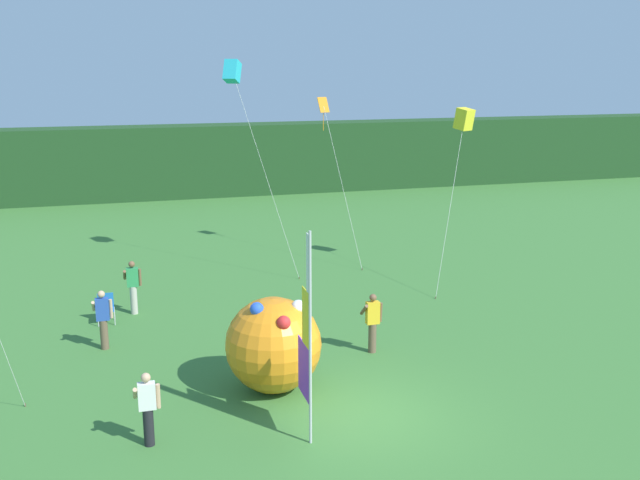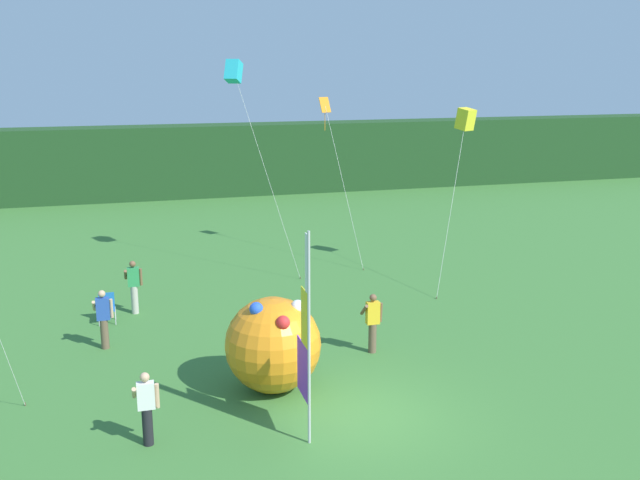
{
  "view_description": "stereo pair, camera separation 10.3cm",
  "coord_description": "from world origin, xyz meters",
  "px_view_note": "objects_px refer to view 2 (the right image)",
  "views": [
    {
      "loc": [
        -5.08,
        -14.33,
        7.84
      ],
      "look_at": [
        -0.06,
        3.49,
        3.3
      ],
      "focal_mm": 41.23,
      "sensor_mm": 36.0,
      "label": 1
    },
    {
      "loc": [
        -4.98,
        -14.36,
        7.84
      ],
      "look_at": [
        -0.06,
        3.49,
        3.3
      ],
      "focal_mm": 41.23,
      "sensor_mm": 36.0,
      "label": 2
    }
  ],
  "objects_px": {
    "person_near_banner": "(134,285)",
    "inflatable_balloon": "(273,344)",
    "kite_orange_diamond_2": "(328,118)",
    "person_far_left": "(146,407)",
    "folding_chair": "(107,306)",
    "person_mid_field": "(373,321)",
    "person_far_right": "(103,318)",
    "banner_flag": "(305,340)",
    "kite_yellow_box_3": "(466,120)",
    "kite_cyan_box_0": "(234,72)"
  },
  "relations": [
    {
      "from": "folding_chair",
      "to": "kite_orange_diamond_2",
      "type": "xyz_separation_m",
      "value": [
        8.75,
        5.92,
        5.09
      ]
    },
    {
      "from": "person_near_banner",
      "to": "person_mid_field",
      "type": "height_order",
      "value": "person_near_banner"
    },
    {
      "from": "folding_chair",
      "to": "kite_yellow_box_3",
      "type": "bearing_deg",
      "value": 9.17
    },
    {
      "from": "banner_flag",
      "to": "kite_orange_diamond_2",
      "type": "xyz_separation_m",
      "value": [
        4.61,
        14.42,
        3.4
      ]
    },
    {
      "from": "banner_flag",
      "to": "person_near_banner",
      "type": "height_order",
      "value": "banner_flag"
    },
    {
      "from": "person_mid_field",
      "to": "inflatable_balloon",
      "type": "relative_size",
      "value": 0.71
    },
    {
      "from": "person_far_right",
      "to": "person_far_left",
      "type": "bearing_deg",
      "value": -80.93
    },
    {
      "from": "banner_flag",
      "to": "person_far_left",
      "type": "height_order",
      "value": "banner_flag"
    },
    {
      "from": "person_far_left",
      "to": "folding_chair",
      "type": "distance_m",
      "value": 8.01
    },
    {
      "from": "person_far_left",
      "to": "kite_cyan_box_0",
      "type": "height_order",
      "value": "kite_cyan_box_0"
    },
    {
      "from": "person_mid_field",
      "to": "folding_chair",
      "type": "relative_size",
      "value": 1.89
    },
    {
      "from": "banner_flag",
      "to": "folding_chair",
      "type": "distance_m",
      "value": 9.6
    },
    {
      "from": "banner_flag",
      "to": "kite_yellow_box_3",
      "type": "distance_m",
      "value": 14.13
    },
    {
      "from": "person_far_right",
      "to": "kite_yellow_box_3",
      "type": "distance_m",
      "value": 14.41
    },
    {
      "from": "person_near_banner",
      "to": "folding_chair",
      "type": "xyz_separation_m",
      "value": [
        -0.85,
        -0.57,
        -0.41
      ]
    },
    {
      "from": "inflatable_balloon",
      "to": "person_far_right",
      "type": "bearing_deg",
      "value": 136.1
    },
    {
      "from": "person_mid_field",
      "to": "inflatable_balloon",
      "type": "xyz_separation_m",
      "value": [
        -3.11,
        -1.6,
        0.28
      ]
    },
    {
      "from": "inflatable_balloon",
      "to": "folding_chair",
      "type": "xyz_separation_m",
      "value": [
        -3.95,
        6.06,
        -0.66
      ]
    },
    {
      "from": "person_far_right",
      "to": "kite_orange_diamond_2",
      "type": "height_order",
      "value": "kite_orange_diamond_2"
    },
    {
      "from": "person_far_left",
      "to": "kite_orange_diamond_2",
      "type": "bearing_deg",
      "value": 60.42
    },
    {
      "from": "person_far_right",
      "to": "kite_orange_diamond_2",
      "type": "distance_m",
      "value": 12.87
    },
    {
      "from": "person_near_banner",
      "to": "inflatable_balloon",
      "type": "bearing_deg",
      "value": -64.94
    },
    {
      "from": "person_near_banner",
      "to": "kite_cyan_box_0",
      "type": "xyz_separation_m",
      "value": [
        4.04,
        4.36,
        6.5
      ]
    },
    {
      "from": "person_mid_field",
      "to": "person_far_left",
      "type": "relative_size",
      "value": 1.03
    },
    {
      "from": "person_near_banner",
      "to": "inflatable_balloon",
      "type": "relative_size",
      "value": 0.73
    },
    {
      "from": "folding_chair",
      "to": "person_mid_field",
      "type": "bearing_deg",
      "value": -32.29
    },
    {
      "from": "person_mid_field",
      "to": "folding_chair",
      "type": "height_order",
      "value": "person_mid_field"
    },
    {
      "from": "banner_flag",
      "to": "person_near_banner",
      "type": "relative_size",
      "value": 2.65
    },
    {
      "from": "person_near_banner",
      "to": "kite_cyan_box_0",
      "type": "relative_size",
      "value": 0.22
    },
    {
      "from": "person_near_banner",
      "to": "kite_yellow_box_3",
      "type": "distance_m",
      "value": 13.0
    },
    {
      "from": "person_near_banner",
      "to": "kite_orange_diamond_2",
      "type": "distance_m",
      "value": 10.63
    },
    {
      "from": "inflatable_balloon",
      "to": "banner_flag",
      "type": "bearing_deg",
      "value": -85.51
    },
    {
      "from": "kite_cyan_box_0",
      "to": "kite_yellow_box_3",
      "type": "height_order",
      "value": "kite_cyan_box_0"
    },
    {
      "from": "inflatable_balloon",
      "to": "folding_chair",
      "type": "height_order",
      "value": "inflatable_balloon"
    },
    {
      "from": "kite_orange_diamond_2",
      "to": "kite_yellow_box_3",
      "type": "relative_size",
      "value": 1.04
    },
    {
      "from": "banner_flag",
      "to": "person_near_banner",
      "type": "xyz_separation_m",
      "value": [
        -3.29,
        9.07,
        -1.27
      ]
    },
    {
      "from": "person_mid_field",
      "to": "person_far_right",
      "type": "distance_m",
      "value": 7.45
    },
    {
      "from": "inflatable_balloon",
      "to": "person_mid_field",
      "type": "bearing_deg",
      "value": 27.22
    },
    {
      "from": "kite_cyan_box_0",
      "to": "kite_orange_diamond_2",
      "type": "height_order",
      "value": "kite_cyan_box_0"
    },
    {
      "from": "person_near_banner",
      "to": "kite_yellow_box_3",
      "type": "relative_size",
      "value": 0.28
    },
    {
      "from": "inflatable_balloon",
      "to": "kite_yellow_box_3",
      "type": "height_order",
      "value": "kite_yellow_box_3"
    },
    {
      "from": "inflatable_balloon",
      "to": "kite_yellow_box_3",
      "type": "relative_size",
      "value": 0.38
    },
    {
      "from": "folding_chair",
      "to": "person_far_right",
      "type": "bearing_deg",
      "value": -91.17
    },
    {
      "from": "person_far_right",
      "to": "inflatable_balloon",
      "type": "height_order",
      "value": "inflatable_balloon"
    },
    {
      "from": "banner_flag",
      "to": "person_mid_field",
      "type": "distance_m",
      "value": 5.15
    },
    {
      "from": "person_far_left",
      "to": "person_far_right",
      "type": "xyz_separation_m",
      "value": [
        -0.92,
        5.74,
        0.04
      ]
    },
    {
      "from": "person_far_right",
      "to": "kite_yellow_box_3",
      "type": "height_order",
      "value": "kite_yellow_box_3"
    },
    {
      "from": "person_near_banner",
      "to": "kite_yellow_box_3",
      "type": "xyz_separation_m",
      "value": [
        11.98,
        1.5,
        4.83
      ]
    },
    {
      "from": "person_mid_field",
      "to": "person_far_right",
      "type": "height_order",
      "value": "person_far_right"
    },
    {
      "from": "person_far_left",
      "to": "kite_orange_diamond_2",
      "type": "xyz_separation_m",
      "value": [
        7.88,
        13.88,
        4.74
      ]
    }
  ]
}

